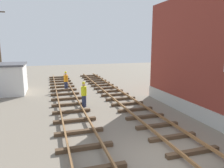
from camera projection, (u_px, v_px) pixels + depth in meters
name	position (u px, v px, depth m)	size (l,w,h in m)	color
ground_plane	(164.00, 159.00, 8.22)	(80.00, 80.00, 0.00)	slate
track_near_building	(193.00, 151.00, 8.59)	(2.50, 46.11, 0.32)	#4C3826
control_hut	(9.00, 78.00, 19.09)	(3.00, 3.80, 2.76)	silver
track_worker_foreground	(66.00, 81.00, 20.50)	(0.40, 0.40, 1.87)	#262D4C
track_worker_distant	(84.00, 94.00, 14.96)	(0.40, 0.40, 1.87)	#262D4C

